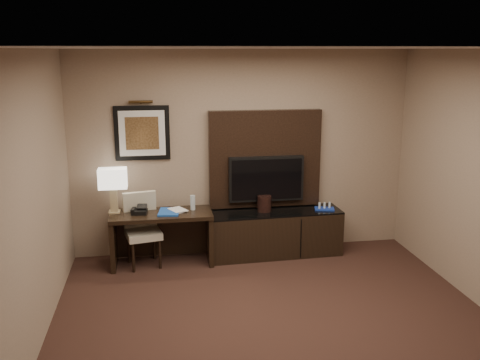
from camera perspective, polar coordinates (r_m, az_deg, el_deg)
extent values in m
cube|color=black|center=(5.29, 4.73, -16.91)|extent=(4.50, 5.00, 0.01)
cube|color=silver|center=(4.55, 5.42, 13.83)|extent=(4.50, 5.00, 0.01)
cube|color=gray|center=(7.13, 0.22, 2.92)|extent=(4.50, 0.01, 2.70)
cube|color=gray|center=(4.75, -22.39, -3.70)|extent=(0.01, 5.00, 2.70)
cube|color=black|center=(6.94, -8.31, -6.17)|extent=(1.28, 0.55, 0.68)
cube|color=black|center=(7.19, 3.75, -5.66)|extent=(1.78, 0.56, 0.61)
cube|color=black|center=(7.14, 2.67, 2.27)|extent=(1.50, 0.12, 1.30)
cube|color=black|center=(7.10, 2.81, 0.13)|extent=(1.00, 0.08, 0.60)
cube|color=black|center=(6.97, -10.40, 4.95)|extent=(0.70, 0.04, 0.70)
cylinder|color=#432E15|center=(6.89, -10.55, 8.19)|extent=(0.04, 0.04, 0.30)
cube|color=#1848A0|center=(6.82, -7.57, -3.39)|extent=(0.30, 0.37, 0.02)
imported|color=#C1B297|center=(6.80, -7.37, -2.44)|extent=(0.17, 0.10, 0.25)
cylinder|color=silver|center=(6.88, -5.06, -2.42)|extent=(0.07, 0.07, 0.19)
cylinder|color=black|center=(7.07, 2.60, -2.52)|extent=(0.20, 0.20, 0.21)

